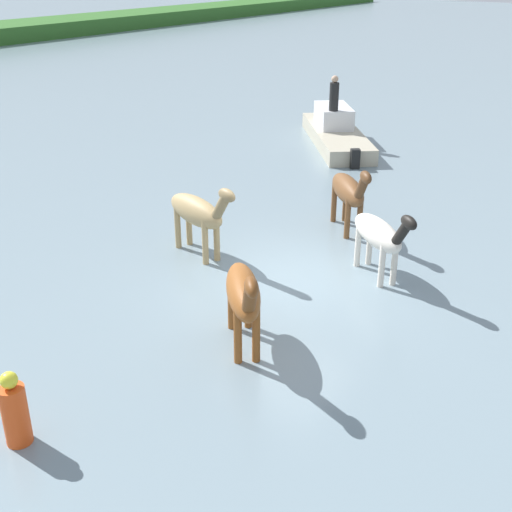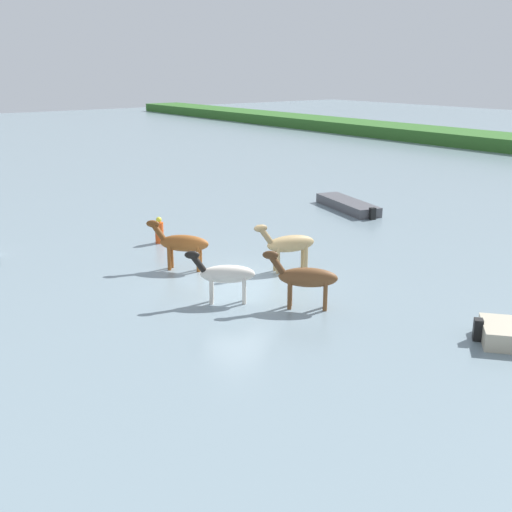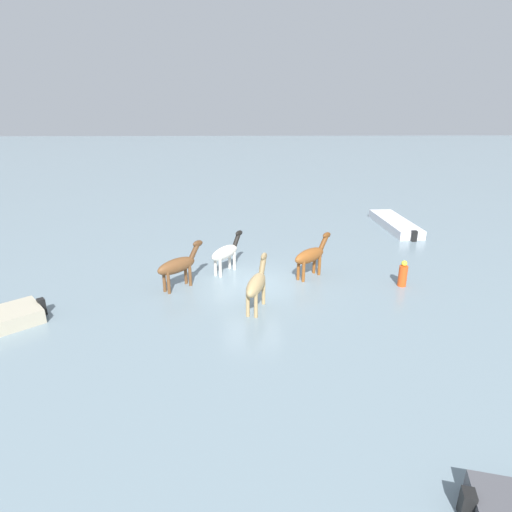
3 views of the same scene
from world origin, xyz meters
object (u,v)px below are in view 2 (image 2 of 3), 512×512
(horse_lead, at_px, (289,244))
(horse_gray_outer, at_px, (182,243))
(boat_tender_starboard, at_px, (348,206))
(horse_chestnut_trailing, at_px, (305,278))
(buoy_channel_marker, at_px, (159,231))
(horse_pinto_flank, at_px, (225,274))

(horse_lead, relative_size, horse_gray_outer, 1.20)
(boat_tender_starboard, bearing_deg, horse_chestnut_trailing, 144.37)
(buoy_channel_marker, bearing_deg, boat_tender_starboard, 88.98)
(horse_pinto_flank, xyz_separation_m, horse_gray_outer, (-3.76, 0.64, 0.06))
(horse_lead, relative_size, boat_tender_starboard, 0.49)
(horse_pinto_flank, xyz_separation_m, buoy_channel_marker, (-7.52, 1.71, -0.44))
(horse_lead, bearing_deg, boat_tender_starboard, -129.99)
(horse_pinto_flank, distance_m, horse_gray_outer, 3.82)
(boat_tender_starboard, bearing_deg, horse_gray_outer, 120.95)
(horse_pinto_flank, height_order, horse_chestnut_trailing, horse_chestnut_trailing)
(boat_tender_starboard, bearing_deg, horse_lead, 138.15)
(horse_pinto_flank, bearing_deg, boat_tender_starboard, -114.88)
(horse_gray_outer, distance_m, buoy_channel_marker, 3.94)
(boat_tender_starboard, relative_size, buoy_channel_marker, 4.28)
(horse_pinto_flank, height_order, boat_tender_starboard, horse_pinto_flank)
(horse_gray_outer, distance_m, boat_tender_starboard, 12.67)
(horse_chestnut_trailing, height_order, buoy_channel_marker, horse_chestnut_trailing)
(horse_chestnut_trailing, distance_m, boat_tender_starboard, 14.42)
(horse_pinto_flank, bearing_deg, buoy_channel_marker, -67.54)
(horse_lead, height_order, horse_gray_outer, horse_lead)
(boat_tender_starboard, height_order, buoy_channel_marker, buoy_channel_marker)
(horse_chestnut_trailing, bearing_deg, horse_pinto_flank, -3.65)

